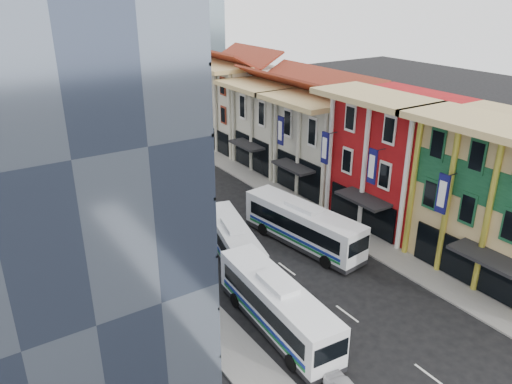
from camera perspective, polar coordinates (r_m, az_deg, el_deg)
sidewalk_right at (r=49.80m, az=6.64°, el=-2.31°), size 3.00×90.00×0.15m
sidewalk_left at (r=42.10m, az=-11.73°, el=-7.65°), size 3.00×90.00×0.15m
shophouse_red at (r=47.97m, az=15.87°, el=3.59°), size 8.00×10.00×12.00m
shophouse_cream_near at (r=54.59m, az=8.35°, el=5.42°), size 8.00×9.00×10.00m
shophouse_cream_mid at (r=61.33m, az=2.80°, el=7.56°), size 8.00×9.00×10.00m
shophouse_cream_far at (r=69.72m, az=-2.31°, el=9.85°), size 8.00×12.00×11.00m
office_tower at (r=32.17m, az=-26.11°, el=9.65°), size 12.00×26.00×30.00m
bus_left_near at (r=33.13m, az=2.42°, el=-12.70°), size 3.41×11.61×3.68m
bus_left_far at (r=40.67m, az=-2.62°, el=-5.71°), size 4.96×10.74×3.36m
bus_right at (r=43.04m, az=5.37°, el=-3.71°), size 4.41×12.34×3.87m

